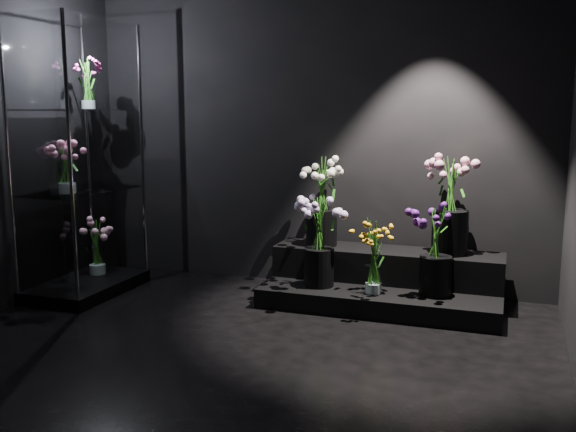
% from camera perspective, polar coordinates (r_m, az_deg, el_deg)
% --- Properties ---
extents(floor, '(4.00, 4.00, 0.00)m').
position_cam_1_polar(floor, '(3.90, -6.80, -13.32)').
color(floor, black).
rests_on(floor, ground).
extents(wall_back, '(4.00, 0.00, 4.00)m').
position_cam_1_polar(wall_back, '(5.46, 2.24, 8.39)').
color(wall_back, black).
rests_on(wall_back, floor).
extents(display_riser, '(1.80, 0.80, 0.40)m').
position_cam_1_polar(display_riser, '(5.12, 8.50, -5.78)').
color(display_riser, black).
rests_on(display_riser, floor).
extents(display_case, '(0.60, 1.00, 2.20)m').
position_cam_1_polar(display_case, '(5.43, -18.00, 4.74)').
color(display_case, black).
rests_on(display_case, floor).
extents(bouquet_orange_bells, '(0.35, 0.35, 0.56)m').
position_cam_1_polar(bouquet_orange_bells, '(4.78, 7.66, -3.49)').
color(bouquet_orange_bells, white).
rests_on(bouquet_orange_bells, display_riser).
extents(bouquet_lilac, '(0.49, 0.49, 0.69)m').
position_cam_1_polar(bouquet_lilac, '(4.92, 2.80, -1.69)').
color(bouquet_lilac, black).
rests_on(bouquet_lilac, display_riser).
extents(bouquet_purple, '(0.42, 0.42, 0.66)m').
position_cam_1_polar(bouquet_purple, '(4.80, 13.05, -2.55)').
color(bouquet_purple, black).
rests_on(bouquet_purple, display_riser).
extents(bouquet_cream_roses, '(0.46, 0.46, 0.71)m').
position_cam_1_polar(bouquet_cream_roses, '(5.21, 3.02, 1.72)').
color(bouquet_cream_roses, black).
rests_on(bouquet_cream_roses, display_riser).
extents(bouquet_pink_roses, '(0.45, 0.45, 0.74)m').
position_cam_1_polar(bouquet_pink_roses, '(5.04, 14.28, 1.20)').
color(bouquet_pink_roses, black).
rests_on(bouquet_pink_roses, display_riser).
extents(bouquet_case_pink, '(0.28, 0.28, 0.41)m').
position_cam_1_polar(bouquet_case_pink, '(5.26, -19.12, 4.26)').
color(bouquet_case_pink, white).
rests_on(bouquet_case_pink, display_case).
extents(bouquet_case_magenta, '(0.21, 0.21, 0.39)m').
position_cam_1_polar(bouquet_case_magenta, '(5.58, -17.41, 11.13)').
color(bouquet_case_magenta, white).
rests_on(bouquet_case_magenta, display_case).
extents(bouquet_case_base_pink, '(0.36, 0.36, 0.48)m').
position_cam_1_polar(bouquet_case_base_pink, '(5.72, -16.66, -2.53)').
color(bouquet_case_base_pink, white).
rests_on(bouquet_case_base_pink, display_case).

